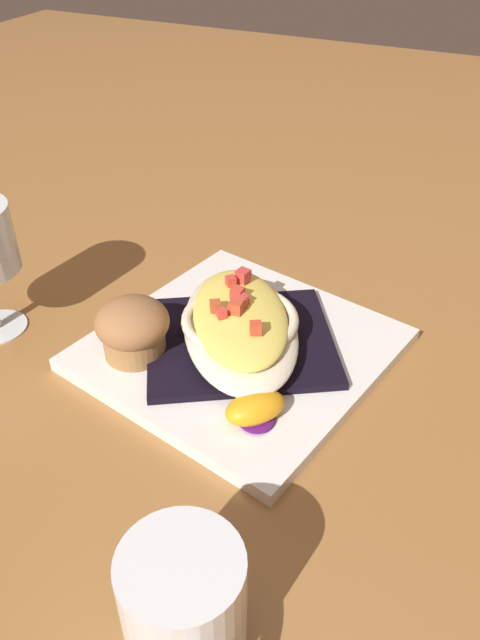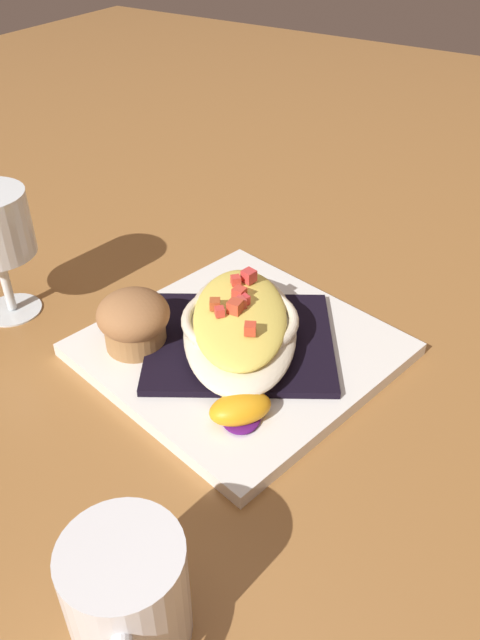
% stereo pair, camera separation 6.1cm
% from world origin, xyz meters
% --- Properties ---
extents(ground_plane, '(2.60, 2.60, 0.00)m').
position_xyz_m(ground_plane, '(0.00, 0.00, 0.00)').
color(ground_plane, '#9A6735').
extents(square_plate, '(0.32, 0.32, 0.01)m').
position_xyz_m(square_plate, '(0.00, 0.00, 0.01)').
color(square_plate, white).
rests_on(square_plate, ground_plane).
extents(folded_napkin, '(0.23, 0.24, 0.01)m').
position_xyz_m(folded_napkin, '(0.00, 0.00, 0.02)').
color(folded_napkin, black).
rests_on(folded_napkin, square_plate).
extents(gratin_dish, '(0.23, 0.20, 0.05)m').
position_xyz_m(gratin_dish, '(-0.00, -0.00, 0.04)').
color(gratin_dish, beige).
rests_on(gratin_dish, folded_napkin).
extents(muffin, '(0.07, 0.07, 0.06)m').
position_xyz_m(muffin, '(0.06, -0.09, 0.04)').
color(muffin, '#9D6D3F').
rests_on(muffin, square_plate).
extents(orange_garnish, '(0.06, 0.06, 0.02)m').
position_xyz_m(orange_garnish, '(0.09, 0.06, 0.02)').
color(orange_garnish, '#501466').
rests_on(orange_garnish, square_plate).
extents(coffee_mug, '(0.10, 0.09, 0.09)m').
position_xyz_m(coffee_mug, '(0.27, 0.09, 0.04)').
color(coffee_mug, silver).
rests_on(coffee_mug, ground_plane).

